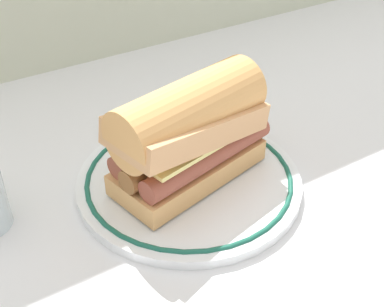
# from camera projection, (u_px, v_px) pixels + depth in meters

# --- Properties ---
(ground_plane) EXTENTS (1.50, 1.50, 0.00)m
(ground_plane) POSITION_uv_depth(u_px,v_px,m) (200.00, 197.00, 0.59)
(ground_plane) COLOR silver
(plate) EXTENTS (0.26, 0.26, 0.01)m
(plate) POSITION_uv_depth(u_px,v_px,m) (192.00, 179.00, 0.61)
(plate) COLOR white
(plate) RESTS_ON ground_plane
(sausage_sandwich) EXTENTS (0.20, 0.12, 0.12)m
(sausage_sandwich) POSITION_uv_depth(u_px,v_px,m) (192.00, 130.00, 0.57)
(sausage_sandwich) COLOR tan
(sausage_sandwich) RESTS_ON plate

